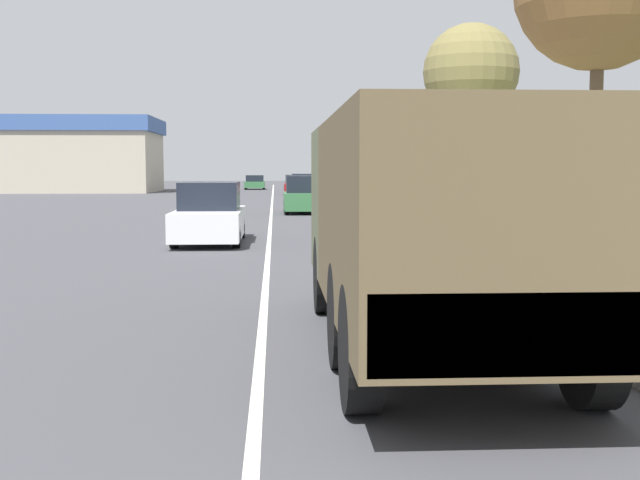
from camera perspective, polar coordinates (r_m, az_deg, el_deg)
ground_plane at (r=40.04m, az=-3.47°, el=2.14°), size 180.00×180.00×0.00m
lane_centre_stripe at (r=40.04m, az=-3.47°, el=2.14°), size 0.12×120.00×0.00m
sidewalk_right at (r=40.27m, az=2.95°, el=2.25°), size 1.80×120.00×0.12m
grass_strip_right at (r=40.98m, az=9.08°, el=2.17°), size 7.00×120.00×0.02m
military_truck at (r=9.18m, az=7.66°, el=1.62°), size 2.32×7.18×2.64m
car_nearest_ahead at (r=22.71m, az=-7.84°, el=1.72°), size 1.83×4.77×1.70m
car_second_ahead at (r=37.22m, az=-1.12°, el=3.10°), size 1.90×3.91×1.73m
car_third_ahead at (r=50.72m, az=-1.13°, el=3.65°), size 1.77×3.95×1.73m
car_fourth_ahead at (r=63.45m, az=-1.75°, el=3.89°), size 1.77×4.02×1.55m
car_farthest_ahead at (r=78.85m, az=-4.66°, el=4.07°), size 1.94×4.07×1.38m
pickup_truck at (r=17.23m, az=21.76°, el=0.83°), size 1.93×5.22×1.89m
tree_far_right at (r=32.32m, az=10.69°, el=11.64°), size 3.72×3.72×7.66m
building_distant at (r=73.54m, az=-17.05°, el=5.82°), size 14.49×11.02×6.40m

